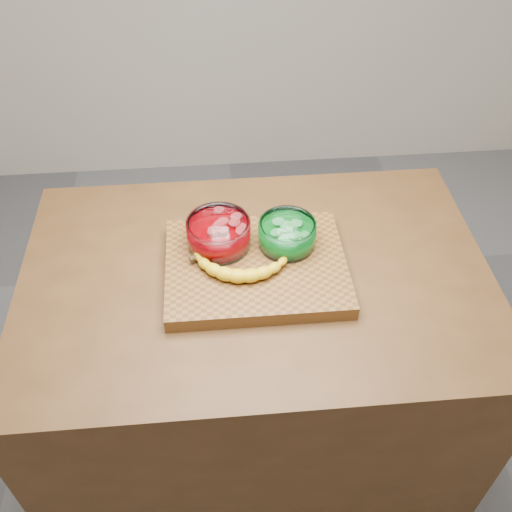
{
  "coord_description": "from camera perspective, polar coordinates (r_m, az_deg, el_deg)",
  "views": [
    {
      "loc": [
        -0.09,
        -1.0,
        1.95
      ],
      "look_at": [
        0.0,
        0.0,
        0.96
      ],
      "focal_mm": 40.0,
      "sensor_mm": 36.0,
      "label": 1
    }
  ],
  "objects": [
    {
      "name": "banana",
      "position": [
        1.39,
        -1.54,
        -0.89
      ],
      "size": [
        0.27,
        0.14,
        0.04
      ],
      "primitive_type": null,
      "color": "gold",
      "rests_on": "cutting_board"
    },
    {
      "name": "bowl_red",
      "position": [
        1.44,
        -3.75,
        2.24
      ],
      "size": [
        0.16,
        0.16,
        0.08
      ],
      "color": "white",
      "rests_on": "cutting_board"
    },
    {
      "name": "ground",
      "position": [
        2.19,
        -0.0,
        -18.21
      ],
      "size": [
        3.5,
        3.5,
        0.0
      ],
      "primitive_type": "plane",
      "color": "#5E5E63",
      "rests_on": "ground"
    },
    {
      "name": "cutting_board",
      "position": [
        1.43,
        -0.0,
        -1.14
      ],
      "size": [
        0.45,
        0.35,
        0.04
      ],
      "primitive_type": "cube",
      "color": "brown",
      "rests_on": "counter"
    },
    {
      "name": "counter",
      "position": [
        1.8,
        -0.0,
        -11.64
      ],
      "size": [
        1.2,
        0.8,
        0.9
      ],
      "primitive_type": "cube",
      "color": "#4A2E16",
      "rests_on": "ground"
    },
    {
      "name": "bowl_green",
      "position": [
        1.45,
        3.12,
        2.2
      ],
      "size": [
        0.15,
        0.15,
        0.07
      ],
      "color": "white",
      "rests_on": "cutting_board"
    }
  ]
}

